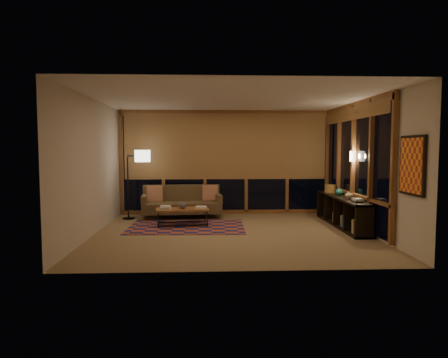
{
  "coord_description": "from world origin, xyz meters",
  "views": [
    {
      "loc": [
        -0.51,
        -7.95,
        1.71
      ],
      "look_at": [
        -0.14,
        0.28,
        1.08
      ],
      "focal_mm": 32.0,
      "sensor_mm": 36.0,
      "label": 1
    }
  ],
  "objects_px": {
    "coffee_table": "(182,217)",
    "bookshelf": "(342,211)",
    "floor_lamp": "(128,184)",
    "sofa": "(182,202)"
  },
  "relations": [
    {
      "from": "coffee_table",
      "to": "bookshelf",
      "type": "bearing_deg",
      "value": -9.85
    },
    {
      "from": "floor_lamp",
      "to": "bookshelf",
      "type": "bearing_deg",
      "value": 1.31
    },
    {
      "from": "floor_lamp",
      "to": "bookshelf",
      "type": "xyz_separation_m",
      "value": [
        4.9,
        -1.14,
        -0.52
      ]
    },
    {
      "from": "floor_lamp",
      "to": "sofa",
      "type": "bearing_deg",
      "value": 17.57
    },
    {
      "from": "coffee_table",
      "to": "bookshelf",
      "type": "relative_size",
      "value": 0.44
    },
    {
      "from": "coffee_table",
      "to": "bookshelf",
      "type": "distance_m",
      "value": 3.54
    },
    {
      "from": "coffee_table",
      "to": "floor_lamp",
      "type": "distance_m",
      "value": 1.79
    },
    {
      "from": "bookshelf",
      "to": "floor_lamp",
      "type": "bearing_deg",
      "value": 166.87
    },
    {
      "from": "floor_lamp",
      "to": "bookshelf",
      "type": "height_order",
      "value": "floor_lamp"
    },
    {
      "from": "floor_lamp",
      "to": "coffee_table",
      "type": "bearing_deg",
      "value": -20.06
    }
  ]
}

